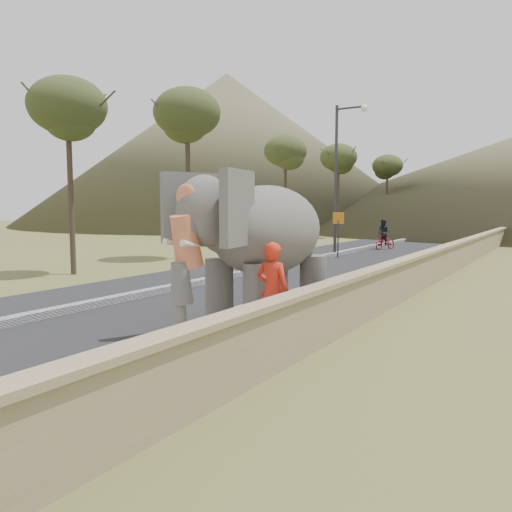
# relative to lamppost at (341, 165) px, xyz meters

# --- Properties ---
(ground) EXTENTS (160.00, 160.00, 0.00)m
(ground) POSITION_rel_lamppost_xyz_m (4.69, -18.73, -4.87)
(ground) COLOR olive
(ground) RESTS_ON ground
(road) EXTENTS (7.00, 120.00, 0.03)m
(road) POSITION_rel_lamppost_xyz_m (-0.31, -8.73, -4.86)
(road) COLOR black
(road) RESTS_ON ground
(median) EXTENTS (0.35, 120.00, 0.22)m
(median) POSITION_rel_lamppost_xyz_m (-0.31, -8.73, -4.76)
(median) COLOR black
(median) RESTS_ON ground
(walkway) EXTENTS (3.00, 120.00, 0.15)m
(walkway) POSITION_rel_lamppost_xyz_m (4.69, -8.73, -4.80)
(walkway) COLOR #9E9687
(walkway) RESTS_ON ground
(parapet) EXTENTS (0.30, 120.00, 1.10)m
(parapet) POSITION_rel_lamppost_xyz_m (6.34, -8.73, -4.32)
(parapet) COLOR tan
(parapet) RESTS_ON ground
(lamppost) EXTENTS (1.76, 0.36, 8.00)m
(lamppost) POSITION_rel_lamppost_xyz_m (0.00, 0.00, 0.00)
(lamppost) COLOR #2E2E33
(lamppost) RESTS_ON ground
(signboard) EXTENTS (0.60, 0.08, 2.40)m
(signboard) POSITION_rel_lamppost_xyz_m (0.19, -0.75, -3.23)
(signboard) COLOR #2D2D33
(signboard) RESTS_ON ground
(hill_left) EXTENTS (60.00, 60.00, 22.00)m
(hill_left) POSITION_rel_lamppost_xyz_m (-33.31, 36.27, 6.13)
(hill_left) COLOR brown
(hill_left) RESTS_ON ground
(elephant_and_man) EXTENTS (2.83, 4.71, 3.22)m
(elephant_and_man) POSITION_rel_lamppost_xyz_m (4.71, -15.44, -3.13)
(elephant_and_man) COLOR slate
(elephant_and_man) RESTS_ON ground
(motorcyclist) EXTENTS (1.21, 1.87, 1.91)m
(motorcyclist) POSITION_rel_lamppost_xyz_m (0.64, 5.55, -4.13)
(motorcyclist) COLOR maroon
(motorcyclist) RESTS_ON ground
(trees) EXTENTS (48.57, 42.45, 8.92)m
(trees) POSITION_rel_lamppost_xyz_m (3.85, 8.97, -0.97)
(trees) COLOR #473828
(trees) RESTS_ON ground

